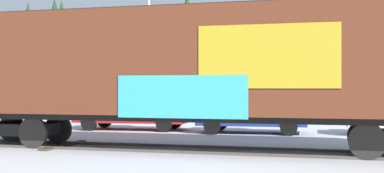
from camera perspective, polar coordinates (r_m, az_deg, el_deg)
ground_plane at (r=15.23m, az=-2.28°, el=-6.85°), size 260.00×260.00×0.00m
track at (r=14.60m, az=9.87°, el=-6.99°), size 60.02×3.35×0.08m
freight_car at (r=14.96m, az=0.09°, el=2.24°), size 15.83×3.40×4.15m
flagpole at (r=27.53m, az=-4.20°, el=9.31°), size 1.26×0.89×10.08m
hillside at (r=84.88m, az=11.23°, el=2.67°), size 119.41×41.60×16.35m
parked_car_red at (r=22.52m, az=-6.60°, el=-2.39°), size 4.79×2.10×1.83m
parked_car_blue at (r=20.84m, az=6.44°, el=-2.54°), size 4.28×2.15×1.81m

